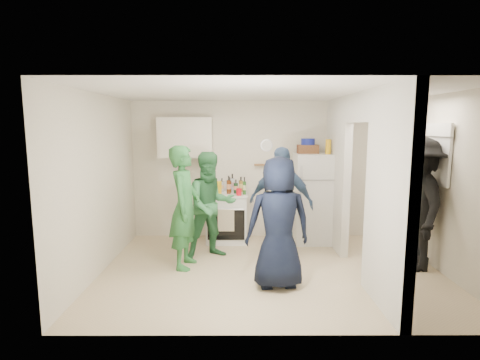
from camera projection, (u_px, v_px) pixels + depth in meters
name	position (u px, v px, depth m)	size (l,w,h in m)	color
floor	(270.00, 270.00, 5.38)	(4.80, 4.80, 0.00)	beige
wall_back	(264.00, 170.00, 6.88)	(4.80, 4.80, 0.00)	silver
wall_front	(287.00, 212.00, 3.52)	(4.80, 4.80, 0.00)	silver
wall_left	(99.00, 184.00, 5.20)	(3.40, 3.40, 0.00)	silver
wall_right	(444.00, 184.00, 5.21)	(3.40, 3.40, 0.00)	silver
ceiling	(273.00, 92.00, 5.02)	(4.80, 4.80, 0.00)	white
partition_pier_back	(337.00, 174.00, 6.29)	(0.12, 1.20, 2.50)	silver
partition_pier_front	(389.00, 199.00, 4.11)	(0.12, 1.20, 2.50)	silver
partition_header	(361.00, 107.00, 5.05)	(0.12, 1.00, 0.40)	silver
stove	(227.00, 217.00, 6.67)	(0.73, 0.61, 0.87)	white
upper_cabinet	(186.00, 137.00, 6.62)	(0.95, 0.34, 0.70)	silver
fridge	(313.00, 198.00, 6.59)	(0.65, 0.63, 1.58)	white
wicker_basket	(308.00, 149.00, 6.52)	(0.35, 0.25, 0.15)	brown
blue_bowl	(308.00, 142.00, 6.50)	(0.24, 0.24, 0.11)	navy
yellow_cup_stack_top	(328.00, 147.00, 6.37)	(0.09, 0.09, 0.25)	yellow
wall_clock	(267.00, 145.00, 6.80)	(0.22, 0.22, 0.03)	white
spice_shelf	(264.00, 165.00, 6.82)	(0.35, 0.08, 0.03)	olive
nook_window	(437.00, 154.00, 5.35)	(0.03, 0.70, 0.80)	black
nook_window_frame	(436.00, 154.00, 5.35)	(0.04, 0.76, 0.86)	white
nook_valance	(436.00, 130.00, 5.30)	(0.04, 0.82, 0.18)	white
yellow_cup_stack_stove	(219.00, 188.00, 6.37)	(0.09, 0.09, 0.25)	gold
red_cup	(239.00, 192.00, 6.40)	(0.09, 0.09, 0.12)	red
person_green_left	(185.00, 207.00, 5.40)	(0.65, 0.43, 1.78)	#307938
person_green_center	(211.00, 205.00, 5.81)	(0.81, 0.63, 1.66)	#347744
person_denim	(281.00, 203.00, 5.80)	(1.02, 0.42, 1.74)	#38557B
person_navy	(278.00, 222.00, 4.72)	(0.83, 0.54, 1.69)	black
person_nook	(418.00, 204.00, 5.32)	(1.23, 0.71, 1.91)	black
bottle_a	(211.00, 185.00, 6.69)	(0.06, 0.06, 0.25)	brown
bottle_b	(217.00, 187.00, 6.52)	(0.06, 0.06, 0.25)	#1B511D
bottle_c	(222.00, 185.00, 6.72)	(0.06, 0.06, 0.25)	#A0A6AE
bottle_d	(229.00, 185.00, 6.55)	(0.07, 0.07, 0.32)	#5B2A0F
bottle_e	(232.00, 183.00, 6.76)	(0.07, 0.07, 0.32)	silver
bottle_f	(236.00, 186.00, 6.60)	(0.07, 0.07, 0.24)	#14381D
bottle_g	(241.00, 184.00, 6.75)	(0.07, 0.07, 0.27)	olive
bottle_h	(209.00, 186.00, 6.46)	(0.07, 0.07, 0.31)	silver
bottle_i	(230.00, 185.00, 6.68)	(0.06, 0.06, 0.28)	#4C270D
bottle_j	(244.00, 186.00, 6.48)	(0.06, 0.06, 0.31)	#245A1E
bottle_k	(214.00, 186.00, 6.61)	(0.06, 0.06, 0.27)	brown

